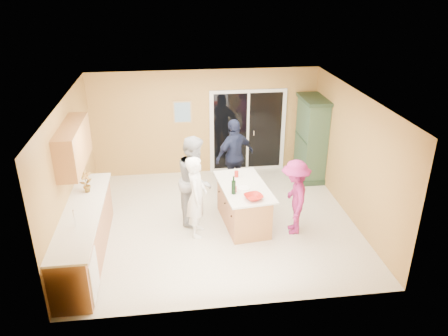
{
  "coord_description": "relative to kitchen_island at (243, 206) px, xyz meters",
  "views": [
    {
      "loc": [
        -0.85,
        -7.66,
        4.68
      ],
      "look_at": [
        0.15,
        0.1,
        1.15
      ],
      "focal_mm": 35.0,
      "sensor_mm": 36.0,
      "label": 1
    }
  ],
  "objects": [
    {
      "name": "tulip_vase",
      "position": [
        -2.96,
        -0.06,
        0.76
      ],
      "size": [
        0.27,
        0.24,
        0.44
      ],
      "primitive_type": "imported",
      "rotation": [
        0.0,
        0.0,
        0.42
      ],
      "color": "red",
      "rests_on": "left_cabinet_run"
    },
    {
      "name": "serving_bowl",
      "position": [
        0.09,
        -0.57,
        0.49
      ],
      "size": [
        0.42,
        0.42,
        0.08
      ],
      "primitive_type": "imported",
      "rotation": [
        0.0,
        0.0,
        0.29
      ],
      "color": "#A71A12",
      "rests_on": "kitchen_island"
    },
    {
      "name": "left_cabinet_run",
      "position": [
        -2.96,
        -0.92,
        0.06
      ],
      "size": [
        0.65,
        3.05,
        1.24
      ],
      "color": "#A3653F",
      "rests_on": "floor"
    },
    {
      "name": "sliding_door",
      "position": [
        0.54,
        2.59,
        0.65
      ],
      "size": [
        1.9,
        0.07,
        2.1
      ],
      "color": "silver",
      "rests_on": "floor"
    },
    {
      "name": "framed_picture",
      "position": [
        -1.06,
        2.61,
        1.2
      ],
      "size": [
        0.46,
        0.04,
        0.56
      ],
      "color": "tan",
      "rests_on": "wall_back"
    },
    {
      "name": "woman_white",
      "position": [
        -0.94,
        -0.26,
        0.41
      ],
      "size": [
        0.48,
        0.64,
        1.62
      ],
      "primitive_type": "imported",
      "rotation": [
        0.0,
        0.0,
        1.41
      ],
      "color": "white",
      "rests_on": "floor"
    },
    {
      "name": "woman_magenta",
      "position": [
        0.92,
        -0.41,
        0.35
      ],
      "size": [
        0.69,
        1.04,
        1.5
      ],
      "primitive_type": "imported",
      "rotation": [
        0.0,
        0.0,
        -1.71
      ],
      "color": "#911F68",
      "rests_on": "floor"
    },
    {
      "name": "wall_front",
      "position": [
        -0.51,
        -2.37,
        0.9
      ],
      "size": [
        5.5,
        0.1,
        2.6
      ],
      "primitive_type": "cube",
      "color": "#DEBB5B",
      "rests_on": "ground"
    },
    {
      "name": "woman_grey",
      "position": [
        -0.93,
        0.29,
        0.51
      ],
      "size": [
        0.86,
        1.01,
        1.81
      ],
      "primitive_type": "imported",
      "rotation": [
        0.0,
        0.0,
        1.35
      ],
      "color": "#AAAAAC",
      "rests_on": "floor"
    },
    {
      "name": "wine_bottle",
      "position": [
        -0.25,
        -0.3,
        0.59
      ],
      "size": [
        0.08,
        0.08,
        0.36
      ],
      "rotation": [
        0.0,
        0.0,
        -0.24
      ],
      "color": "black",
      "rests_on": "kitchen_island"
    },
    {
      "name": "wall_left",
      "position": [
        -3.26,
        0.13,
        0.9
      ],
      "size": [
        0.1,
        5.0,
        2.6
      ],
      "primitive_type": "cube",
      "color": "#DEBB5B",
      "rests_on": "ground"
    },
    {
      "name": "upper_cabinets",
      "position": [
        -3.08,
        -0.07,
        1.48
      ],
      "size": [
        0.35,
        1.6,
        0.75
      ],
      "primitive_type": "cube",
      "color": "#A3653F",
      "rests_on": "wall_left"
    },
    {
      "name": "tumbler_far",
      "position": [
        -0.21,
        -0.22,
        0.5
      ],
      "size": [
        0.07,
        0.07,
        0.11
      ],
      "primitive_type": "cylinder",
      "rotation": [
        0.0,
        0.0,
        0.02
      ],
      "color": "#A71A12",
      "rests_on": "kitchen_island"
    },
    {
      "name": "woman_navy",
      "position": [
        0.04,
        1.46,
        0.47
      ],
      "size": [
        1.1,
        0.86,
        1.74
      ],
      "primitive_type": "imported",
      "rotation": [
        0.0,
        0.0,
        3.64
      ],
      "color": "#181D36",
      "rests_on": "floor"
    },
    {
      "name": "white_plate",
      "position": [
        -0.02,
        -0.12,
        0.46
      ],
      "size": [
        0.3,
        0.3,
        0.02
      ],
      "primitive_type": "cylinder",
      "rotation": [
        0.0,
        0.0,
        -0.29
      ],
      "color": "white",
      "rests_on": "kitchen_island"
    },
    {
      "name": "wall_back",
      "position": [
        -0.51,
        2.63,
        0.9
      ],
      "size": [
        5.5,
        0.1,
        2.6
      ],
      "primitive_type": "cube",
      "color": "#DEBB5B",
      "rests_on": "ground"
    },
    {
      "name": "wall_right",
      "position": [
        2.24,
        0.13,
        0.9
      ],
      "size": [
        0.1,
        5.0,
        2.6
      ],
      "primitive_type": "cube",
      "color": "#DEBB5B",
      "rests_on": "ground"
    },
    {
      "name": "green_hutch",
      "position": [
        1.98,
        1.97,
        0.58
      ],
      "size": [
        0.58,
        1.1,
        2.02
      ],
      "color": "#213624",
      "rests_on": "floor"
    },
    {
      "name": "ceiling",
      "position": [
        -0.51,
        0.13,
        2.2
      ],
      "size": [
        5.5,
        5.0,
        0.1
      ],
      "primitive_type": "cube",
      "color": "white",
      "rests_on": "wall_back"
    },
    {
      "name": "tumbler_near",
      "position": [
        -0.08,
        0.42,
        0.51
      ],
      "size": [
        0.09,
        0.09,
        0.12
      ],
      "primitive_type": "cylinder",
      "rotation": [
        0.0,
        0.0,
        -0.0
      ],
      "color": "#A71A12",
      "rests_on": "kitchen_island"
    },
    {
      "name": "floor",
      "position": [
        -0.51,
        0.13,
        -0.4
      ],
      "size": [
        5.5,
        5.5,
        0.0
      ],
      "primitive_type": "plane",
      "color": "silver",
      "rests_on": "ground"
    },
    {
      "name": "kitchen_island",
      "position": [
        0.0,
        0.0,
        0.0
      ],
      "size": [
        1.05,
        1.7,
        0.85
      ],
      "rotation": [
        0.0,
        0.0,
        0.11
      ],
      "color": "#A3653F",
      "rests_on": "floor"
    }
  ]
}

